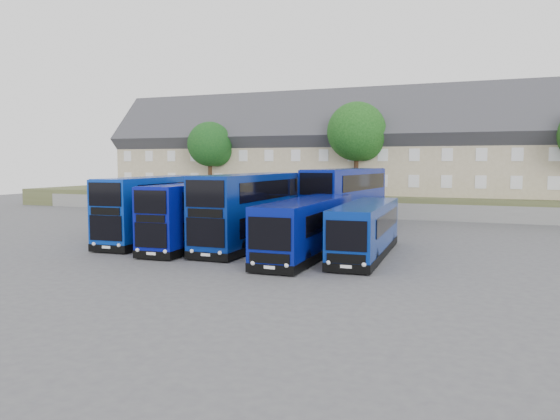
{
  "coord_description": "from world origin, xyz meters",
  "views": [
    {
      "loc": [
        14.86,
        -27.08,
        5.33
      ],
      "look_at": [
        1.76,
        5.86,
        2.2
      ],
      "focal_mm": 35.0,
      "sensor_mm": 36.0,
      "label": 1
    }
  ],
  "objects_px": {
    "dd_front_left": "(154,210)",
    "tree_west": "(211,146)",
    "dd_front_mid": "(193,216)",
    "tree_mid": "(358,134)",
    "coach_east_a": "(307,228)"
  },
  "relations": [
    {
      "from": "dd_front_left",
      "to": "tree_west",
      "type": "relative_size",
      "value": 1.43
    },
    {
      "from": "dd_front_mid",
      "to": "tree_mid",
      "type": "bearing_deg",
      "value": 74.76
    },
    {
      "from": "dd_front_left",
      "to": "coach_east_a",
      "type": "xyz_separation_m",
      "value": [
        11.4,
        -1.65,
        -0.54
      ]
    },
    {
      "from": "dd_front_mid",
      "to": "tree_mid",
      "type": "height_order",
      "value": "tree_mid"
    },
    {
      "from": "coach_east_a",
      "to": "dd_front_left",
      "type": "bearing_deg",
      "value": 170.41
    },
    {
      "from": "coach_east_a",
      "to": "dd_front_mid",
      "type": "bearing_deg",
      "value": 176.24
    },
    {
      "from": "tree_west",
      "to": "dd_front_mid",
      "type": "bearing_deg",
      "value": -63.86
    },
    {
      "from": "coach_east_a",
      "to": "tree_west",
      "type": "xyz_separation_m",
      "value": [
        -18.79,
        23.1,
        5.48
      ]
    },
    {
      "from": "dd_front_mid",
      "to": "tree_west",
      "type": "height_order",
      "value": "tree_west"
    },
    {
      "from": "tree_west",
      "to": "tree_mid",
      "type": "xyz_separation_m",
      "value": [
        16.0,
        0.5,
        1.02
      ]
    },
    {
      "from": "dd_front_left",
      "to": "tree_west",
      "type": "height_order",
      "value": "tree_west"
    },
    {
      "from": "dd_front_mid",
      "to": "coach_east_a",
      "type": "height_order",
      "value": "dd_front_mid"
    },
    {
      "from": "dd_front_mid",
      "to": "tree_mid",
      "type": "xyz_separation_m",
      "value": [
        4.82,
        23.28,
        6.13
      ]
    },
    {
      "from": "coach_east_a",
      "to": "tree_mid",
      "type": "height_order",
      "value": "tree_mid"
    },
    {
      "from": "tree_west",
      "to": "tree_mid",
      "type": "distance_m",
      "value": 16.04
    }
  ]
}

